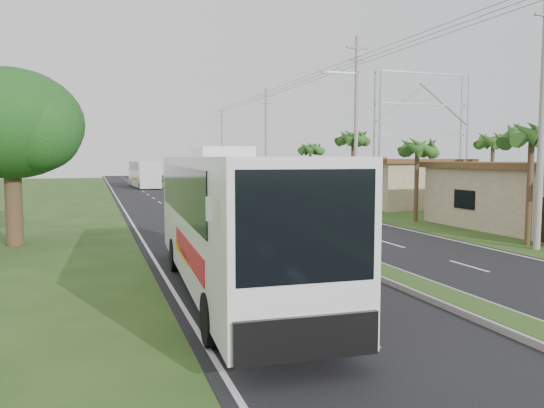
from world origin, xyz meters
name	(u,v)px	position (x,y,z in m)	size (l,w,h in m)	color
ground	(379,274)	(0.00, 0.00, 0.00)	(180.00, 180.00, 0.00)	#274419
road_asphalt	(229,213)	(0.00, 20.00, 0.01)	(14.00, 160.00, 0.02)	black
median_strip	(229,212)	(0.00, 20.00, 0.10)	(1.20, 160.00, 0.18)	gray
lane_edge_left	(128,217)	(-6.70, 20.00, 0.00)	(0.12, 160.00, 0.01)	silver
lane_edge_right	(320,210)	(6.70, 20.00, 0.00)	(0.12, 160.00, 0.01)	silver
shop_mid	(394,182)	(14.00, 22.00, 1.86)	(7.60, 10.60, 3.67)	tan
shop_far	(322,175)	(14.00, 36.00, 1.93)	(8.60, 11.60, 3.82)	tan
palm_verge_a	(532,135)	(9.00, 3.00, 4.74)	(2.40, 2.40, 5.45)	#473321
palm_verge_b	(417,148)	(9.40, 12.00, 4.36)	(2.40, 2.40, 5.05)	#473321
palm_verge_c	(353,138)	(8.80, 19.00, 5.12)	(2.40, 2.40, 5.85)	#473321
palm_verge_d	(310,149)	(9.30, 28.00, 4.55)	(2.40, 2.40, 5.25)	#473321
palm_behind_shop	(493,141)	(17.50, 15.00, 4.93)	(2.40, 2.40, 5.65)	#473321
shade_tree	(8,128)	(-12.11, 10.02, 5.03)	(6.30, 6.00, 7.54)	#473321
utility_pole_a	(543,110)	(8.50, 2.00, 5.67)	(1.60, 0.28, 11.00)	gray
utility_pole_b	(356,121)	(8.47, 18.00, 6.26)	(3.20, 0.28, 12.00)	gray
utility_pole_c	(266,139)	(8.50, 38.00, 5.67)	(1.60, 0.28, 11.00)	gray
utility_pole_d	(222,146)	(8.50, 58.00, 5.42)	(1.60, 0.28, 10.50)	gray
billboard_lattice	(422,126)	(22.00, 30.00, 6.82)	(10.18, 1.18, 12.07)	gray
coach_bus_main	(230,213)	(-5.20, -0.81, 2.24)	(3.25, 12.72, 4.07)	white
coach_bus_far	(144,173)	(-2.64, 53.80, 1.90)	(3.01, 11.58, 3.34)	silver
motorcyclist	(265,220)	(-0.92, 9.27, 0.77)	(1.66, 0.80, 2.14)	black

